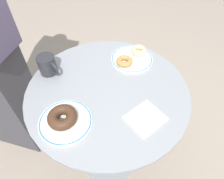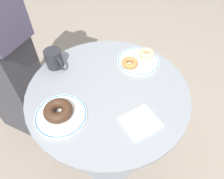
{
  "view_description": "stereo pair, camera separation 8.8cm",
  "coord_description": "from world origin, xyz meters",
  "px_view_note": "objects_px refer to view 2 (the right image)",
  "views": [
    {
      "loc": [
        -0.43,
        -0.4,
        1.41
      ],
      "look_at": [
        0.0,
        -0.02,
        0.75
      ],
      "focal_mm": 32.17,
      "sensor_mm": 36.0,
      "label": 1
    },
    {
      "loc": [
        -0.37,
        -0.46,
        1.41
      ],
      "look_at": [
        0.0,
        -0.02,
        0.75
      ],
      "focal_mm": 32.17,
      "sensor_mm": 36.0,
      "label": 2
    }
  ],
  "objects_px": {
    "donut_chocolate": "(58,111)",
    "paper_napkin": "(140,122)",
    "donut_glazed": "(146,53)",
    "coffee_mug": "(54,59)",
    "plate_right": "(138,61)",
    "cafe_table": "(109,117)",
    "plate_left": "(61,115)",
    "donut_old_fashioned": "(130,63)"
  },
  "relations": [
    {
      "from": "donut_chocolate",
      "to": "donut_old_fashioned",
      "type": "xyz_separation_m",
      "value": [
        0.41,
        0.03,
        -0.01
      ]
    },
    {
      "from": "plate_left",
      "to": "donut_glazed",
      "type": "relative_size",
      "value": 2.56
    },
    {
      "from": "plate_left",
      "to": "coffee_mug",
      "type": "bearing_deg",
      "value": 63.84
    },
    {
      "from": "plate_left",
      "to": "donut_old_fashioned",
      "type": "relative_size",
      "value": 2.56
    },
    {
      "from": "coffee_mug",
      "to": "cafe_table",
      "type": "bearing_deg",
      "value": -70.88
    },
    {
      "from": "donut_glazed",
      "to": "donut_chocolate",
      "type": "bearing_deg",
      "value": -177.26
    },
    {
      "from": "plate_right",
      "to": "donut_chocolate",
      "type": "xyz_separation_m",
      "value": [
        -0.47,
        -0.02,
        0.03
      ]
    },
    {
      "from": "donut_chocolate",
      "to": "paper_napkin",
      "type": "height_order",
      "value": "donut_chocolate"
    },
    {
      "from": "cafe_table",
      "to": "coffee_mug",
      "type": "xyz_separation_m",
      "value": [
        -0.1,
        0.28,
        0.28
      ]
    },
    {
      "from": "cafe_table",
      "to": "plate_right",
      "type": "xyz_separation_m",
      "value": [
        0.23,
        0.04,
        0.24
      ]
    },
    {
      "from": "plate_left",
      "to": "donut_old_fashioned",
      "type": "bearing_deg",
      "value": 4.97
    },
    {
      "from": "cafe_table",
      "to": "donut_chocolate",
      "type": "relative_size",
      "value": 6.42
    },
    {
      "from": "donut_glazed",
      "to": "coffee_mug",
      "type": "bearing_deg",
      "value": 148.22
    },
    {
      "from": "plate_left",
      "to": "coffee_mug",
      "type": "relative_size",
      "value": 1.69
    },
    {
      "from": "donut_glazed",
      "to": "paper_napkin",
      "type": "height_order",
      "value": "donut_glazed"
    },
    {
      "from": "plate_right",
      "to": "donut_chocolate",
      "type": "distance_m",
      "value": 0.47
    },
    {
      "from": "donut_old_fashioned",
      "to": "plate_left",
      "type": "bearing_deg",
      "value": -175.03
    },
    {
      "from": "donut_glazed",
      "to": "donut_old_fashioned",
      "type": "height_order",
      "value": "same"
    },
    {
      "from": "donut_old_fashioned",
      "to": "paper_napkin",
      "type": "height_order",
      "value": "donut_old_fashioned"
    },
    {
      "from": "donut_chocolate",
      "to": "paper_napkin",
      "type": "relative_size",
      "value": 0.83
    },
    {
      "from": "plate_left",
      "to": "donut_glazed",
      "type": "xyz_separation_m",
      "value": [
        0.52,
        0.03,
        0.02
      ]
    },
    {
      "from": "cafe_table",
      "to": "coffee_mug",
      "type": "height_order",
      "value": "coffee_mug"
    },
    {
      "from": "cafe_table",
      "to": "plate_left",
      "type": "xyz_separation_m",
      "value": [
        -0.23,
        0.01,
        0.24
      ]
    },
    {
      "from": "plate_left",
      "to": "paper_napkin",
      "type": "relative_size",
      "value": 1.51
    },
    {
      "from": "cafe_table",
      "to": "plate_right",
      "type": "relative_size",
      "value": 3.48
    },
    {
      "from": "cafe_table",
      "to": "paper_napkin",
      "type": "bearing_deg",
      "value": -93.98
    },
    {
      "from": "cafe_table",
      "to": "paper_napkin",
      "type": "relative_size",
      "value": 5.35
    },
    {
      "from": "plate_right",
      "to": "paper_napkin",
      "type": "bearing_deg",
      "value": -134.05
    },
    {
      "from": "coffee_mug",
      "to": "donut_old_fashioned",
      "type": "bearing_deg",
      "value": -41.03
    },
    {
      "from": "plate_right",
      "to": "donut_old_fashioned",
      "type": "bearing_deg",
      "value": 176.31
    },
    {
      "from": "donut_glazed",
      "to": "paper_napkin",
      "type": "bearing_deg",
      "value": -139.8
    },
    {
      "from": "donut_glazed",
      "to": "coffee_mug",
      "type": "distance_m",
      "value": 0.46
    },
    {
      "from": "plate_right",
      "to": "donut_glazed",
      "type": "distance_m",
      "value": 0.06
    },
    {
      "from": "cafe_table",
      "to": "donut_old_fashioned",
      "type": "distance_m",
      "value": 0.31
    },
    {
      "from": "plate_right",
      "to": "donut_old_fashioned",
      "type": "distance_m",
      "value": 0.06
    },
    {
      "from": "paper_napkin",
      "to": "cafe_table",
      "type": "bearing_deg",
      "value": 86.02
    },
    {
      "from": "plate_left",
      "to": "donut_old_fashioned",
      "type": "height_order",
      "value": "donut_old_fashioned"
    },
    {
      "from": "plate_right",
      "to": "paper_napkin",
      "type": "height_order",
      "value": "plate_right"
    },
    {
      "from": "paper_napkin",
      "to": "plate_right",
      "type": "bearing_deg",
      "value": 45.95
    },
    {
      "from": "donut_chocolate",
      "to": "donut_old_fashioned",
      "type": "height_order",
      "value": "donut_chocolate"
    },
    {
      "from": "plate_left",
      "to": "donut_glazed",
      "type": "height_order",
      "value": "donut_glazed"
    },
    {
      "from": "donut_old_fashioned",
      "to": "coffee_mug",
      "type": "xyz_separation_m",
      "value": [
        -0.27,
        0.24,
        0.02
      ]
    }
  ]
}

